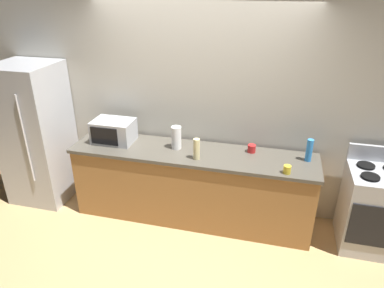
# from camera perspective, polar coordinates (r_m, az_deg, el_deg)

# --- Properties ---
(ground_plane) EXTENTS (8.00, 8.00, 0.00)m
(ground_plane) POSITION_cam_1_polar(r_m,az_deg,el_deg) (4.23, -1.38, -14.64)
(ground_plane) COLOR tan
(back_wall) EXTENTS (6.40, 0.10, 2.70)m
(back_wall) POSITION_cam_1_polar(r_m,az_deg,el_deg) (4.25, 1.37, 6.58)
(back_wall) COLOR beige
(back_wall) RESTS_ON ground_plane
(counter_run) EXTENTS (2.84, 0.64, 0.90)m
(counter_run) POSITION_cam_1_polar(r_m,az_deg,el_deg) (4.28, 0.00, -6.64)
(counter_run) COLOR #9E6B38
(counter_run) RESTS_ON ground_plane
(refrigerator) EXTENTS (0.72, 0.73, 1.80)m
(refrigerator) POSITION_cam_1_polar(r_m,az_deg,el_deg) (4.93, -23.77, 1.48)
(refrigerator) COLOR #B7BABF
(refrigerator) RESTS_ON ground_plane
(stove_range) EXTENTS (0.60, 0.61, 1.08)m
(stove_range) POSITION_cam_1_polar(r_m,az_deg,el_deg) (4.32, 27.03, -9.30)
(stove_range) COLOR #B7BABF
(stove_range) RESTS_ON ground_plane
(microwave) EXTENTS (0.48, 0.35, 0.27)m
(microwave) POSITION_cam_1_polar(r_m,az_deg,el_deg) (4.36, -12.51, 2.05)
(microwave) COLOR #B7BABF
(microwave) RESTS_ON counter_run
(paper_towel_roll) EXTENTS (0.12, 0.12, 0.27)m
(paper_towel_roll) POSITION_cam_1_polar(r_m,az_deg,el_deg) (4.09, -2.55, 1.03)
(paper_towel_roll) COLOR white
(paper_towel_roll) RESTS_ON counter_run
(bottle_hand_soap) EXTENTS (0.07, 0.07, 0.24)m
(bottle_hand_soap) POSITION_cam_1_polar(r_m,az_deg,el_deg) (3.85, 0.73, -0.82)
(bottle_hand_soap) COLOR beige
(bottle_hand_soap) RESTS_ON counter_run
(bottle_spray_cleaner) EXTENTS (0.07, 0.07, 0.25)m
(bottle_spray_cleaner) POSITION_cam_1_polar(r_m,az_deg,el_deg) (4.01, 18.36, -0.97)
(bottle_spray_cleaner) COLOR #338CE5
(bottle_spray_cleaner) RESTS_ON counter_run
(mug_red) EXTENTS (0.09, 0.09, 0.09)m
(mug_red) POSITION_cam_1_polar(r_m,az_deg,el_deg) (4.09, 9.58, -0.72)
(mug_red) COLOR red
(mug_red) RESTS_ON counter_run
(mug_yellow) EXTENTS (0.08, 0.08, 0.09)m
(mug_yellow) POSITION_cam_1_polar(r_m,az_deg,el_deg) (3.74, 15.08, -3.99)
(mug_yellow) COLOR yellow
(mug_yellow) RESTS_ON counter_run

